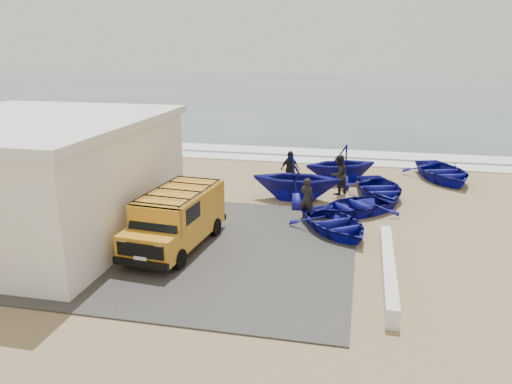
{
  "coord_description": "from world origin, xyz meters",
  "views": [
    {
      "loc": [
        4.01,
        -17.25,
        6.8
      ],
      "look_at": [
        0.05,
        1.02,
        1.2
      ],
      "focal_mm": 35.0,
      "sensor_mm": 36.0,
      "label": 1
    }
  ],
  "objects_px": {
    "boat_near_left": "(335,223)",
    "boat_far_left": "(341,164)",
    "van": "(177,217)",
    "boat_mid_left": "(296,178)",
    "parapet": "(388,269)",
    "boat_far_right": "(443,172)",
    "building": "(34,177)",
    "boat_mid_right": "(379,188)",
    "boat_near_right": "(356,205)",
    "fisherman_back": "(290,169)",
    "fisherman_middle": "(339,175)",
    "fisherman_front": "(307,199)"
  },
  "relations": [
    {
      "from": "building",
      "to": "fisherman_front",
      "type": "xyz_separation_m",
      "value": [
        9.48,
        3.7,
        -1.31
      ]
    },
    {
      "from": "building",
      "to": "van",
      "type": "distance_m",
      "value": 5.57
    },
    {
      "from": "parapet",
      "to": "boat_near_left",
      "type": "xyz_separation_m",
      "value": [
        -1.82,
        3.35,
        0.11
      ]
    },
    {
      "from": "fisherman_middle",
      "to": "fisherman_back",
      "type": "height_order",
      "value": "fisherman_middle"
    },
    {
      "from": "building",
      "to": "fisherman_middle",
      "type": "bearing_deg",
      "value": 35.33
    },
    {
      "from": "fisherman_middle",
      "to": "boat_near_right",
      "type": "bearing_deg",
      "value": 59.12
    },
    {
      "from": "boat_mid_right",
      "to": "fisherman_middle",
      "type": "xyz_separation_m",
      "value": [
        -1.86,
        0.09,
        0.52
      ]
    },
    {
      "from": "parapet",
      "to": "boat_mid_left",
      "type": "height_order",
      "value": "boat_mid_left"
    },
    {
      "from": "boat_mid_right",
      "to": "boat_far_left",
      "type": "bearing_deg",
      "value": 114.38
    },
    {
      "from": "building",
      "to": "fisherman_middle",
      "type": "xyz_separation_m",
      "value": [
        10.52,
        7.46,
        -1.23
      ]
    },
    {
      "from": "boat_near_left",
      "to": "boat_far_left",
      "type": "distance_m",
      "value": 7.28
    },
    {
      "from": "parapet",
      "to": "van",
      "type": "bearing_deg",
      "value": 172.8
    },
    {
      "from": "boat_far_left",
      "to": "fisherman_back",
      "type": "height_order",
      "value": "boat_far_left"
    },
    {
      "from": "parapet",
      "to": "boat_near_right",
      "type": "relative_size",
      "value": 1.66
    },
    {
      "from": "building",
      "to": "parapet",
      "type": "height_order",
      "value": "building"
    },
    {
      "from": "building",
      "to": "boat_mid_right",
      "type": "relative_size",
      "value": 2.37
    },
    {
      "from": "boat_far_right",
      "to": "fisherman_front",
      "type": "height_order",
      "value": "fisherman_front"
    },
    {
      "from": "boat_mid_left",
      "to": "boat_far_right",
      "type": "xyz_separation_m",
      "value": [
        6.91,
        4.85,
        -0.56
      ]
    },
    {
      "from": "boat_mid_left",
      "to": "fisherman_front",
      "type": "relative_size",
      "value": 2.29
    },
    {
      "from": "parapet",
      "to": "fisherman_front",
      "type": "xyz_separation_m",
      "value": [
        -3.02,
        4.7,
        0.57
      ]
    },
    {
      "from": "van",
      "to": "boat_far_right",
      "type": "height_order",
      "value": "van"
    },
    {
      "from": "van",
      "to": "boat_mid_left",
      "type": "height_order",
      "value": "boat_mid_left"
    },
    {
      "from": "parapet",
      "to": "fisherman_back",
      "type": "relative_size",
      "value": 3.39
    },
    {
      "from": "building",
      "to": "boat_mid_left",
      "type": "height_order",
      "value": "building"
    },
    {
      "from": "boat_far_right",
      "to": "fisherman_back",
      "type": "distance_m",
      "value": 8.01
    },
    {
      "from": "boat_near_left",
      "to": "boat_far_right",
      "type": "height_order",
      "value": "boat_far_right"
    },
    {
      "from": "boat_near_right",
      "to": "fisherman_middle",
      "type": "height_order",
      "value": "fisherman_middle"
    },
    {
      "from": "boat_mid_right",
      "to": "boat_far_left",
      "type": "height_order",
      "value": "boat_far_left"
    },
    {
      "from": "boat_near_left",
      "to": "boat_near_right",
      "type": "distance_m",
      "value": 2.5
    },
    {
      "from": "parapet",
      "to": "boat_far_right",
      "type": "height_order",
      "value": "boat_far_right"
    },
    {
      "from": "parapet",
      "to": "fisherman_front",
      "type": "bearing_deg",
      "value": 122.7
    },
    {
      "from": "boat_far_right",
      "to": "boat_near_left",
      "type": "bearing_deg",
      "value": -137.43
    },
    {
      "from": "boat_near_left",
      "to": "boat_near_right",
      "type": "relative_size",
      "value": 1.02
    },
    {
      "from": "boat_near_right",
      "to": "boat_far_right",
      "type": "height_order",
      "value": "boat_far_right"
    },
    {
      "from": "building",
      "to": "boat_far_right",
      "type": "bearing_deg",
      "value": 35.13
    },
    {
      "from": "parapet",
      "to": "fisherman_middle",
      "type": "height_order",
      "value": "fisherman_middle"
    },
    {
      "from": "boat_near_left",
      "to": "boat_mid_right",
      "type": "distance_m",
      "value": 5.29
    },
    {
      "from": "boat_mid_left",
      "to": "boat_mid_right",
      "type": "xyz_separation_m",
      "value": [
        3.66,
        1.22,
        -0.61
      ]
    },
    {
      "from": "boat_near_left",
      "to": "boat_mid_right",
      "type": "relative_size",
      "value": 0.93
    },
    {
      "from": "boat_far_left",
      "to": "boat_mid_right",
      "type": "bearing_deg",
      "value": 15.18
    },
    {
      "from": "boat_near_right",
      "to": "boat_far_left",
      "type": "height_order",
      "value": "boat_far_left"
    },
    {
      "from": "boat_near_right",
      "to": "boat_mid_left",
      "type": "relative_size",
      "value": 0.93
    },
    {
      "from": "fisherman_back",
      "to": "fisherman_middle",
      "type": "bearing_deg",
      "value": -64.24
    },
    {
      "from": "boat_near_left",
      "to": "fisherman_middle",
      "type": "relative_size",
      "value": 1.97
    },
    {
      "from": "boat_mid_left",
      "to": "fisherman_middle",
      "type": "relative_size",
      "value": 2.09
    },
    {
      "from": "building",
      "to": "boat_mid_left",
      "type": "xyz_separation_m",
      "value": [
        8.72,
        6.15,
        -1.14
      ]
    },
    {
      "from": "parapet",
      "to": "boat_far_right",
      "type": "bearing_deg",
      "value": 75.37
    },
    {
      "from": "boat_near_right",
      "to": "fisherman_back",
      "type": "relative_size",
      "value": 2.04
    },
    {
      "from": "fisherman_middle",
      "to": "fisherman_front",
      "type": "bearing_deg",
      "value": 25.36
    },
    {
      "from": "van",
      "to": "boat_far_right",
      "type": "bearing_deg",
      "value": 52.97
    }
  ]
}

